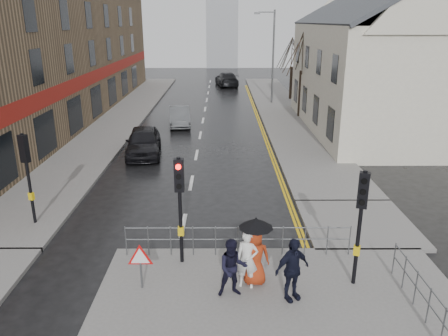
{
  "coord_description": "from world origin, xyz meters",
  "views": [
    {
      "loc": [
        1.45,
        -11.74,
        7.26
      ],
      "look_at": [
        1.53,
        3.99,
        1.92
      ],
      "focal_mm": 35.0,
      "sensor_mm": 36.0,
      "label": 1
    }
  ],
  "objects_px": {
    "pedestrian_with_umbrella": "(255,248)",
    "car_parked": "(143,142)",
    "pedestrian_b": "(233,268)",
    "car_mid": "(180,116)",
    "pedestrian_d": "(292,269)",
    "pedestrian_a": "(247,260)"
  },
  "relations": [
    {
      "from": "pedestrian_b",
      "to": "pedestrian_with_umbrella",
      "type": "height_order",
      "value": "pedestrian_with_umbrella"
    },
    {
      "from": "pedestrian_with_umbrella",
      "to": "car_parked",
      "type": "bearing_deg",
      "value": 112.39
    },
    {
      "from": "pedestrian_b",
      "to": "car_parked",
      "type": "xyz_separation_m",
      "value": [
        -4.71,
        13.54,
        -0.18
      ]
    },
    {
      "from": "pedestrian_b",
      "to": "pedestrian_d",
      "type": "xyz_separation_m",
      "value": [
        1.56,
        -0.18,
        0.07
      ]
    },
    {
      "from": "pedestrian_b",
      "to": "car_parked",
      "type": "bearing_deg",
      "value": 102.14
    },
    {
      "from": "car_mid",
      "to": "pedestrian_b",
      "type": "bearing_deg",
      "value": -87.71
    },
    {
      "from": "pedestrian_b",
      "to": "car_mid",
      "type": "height_order",
      "value": "pedestrian_b"
    },
    {
      "from": "pedestrian_with_umbrella",
      "to": "car_mid",
      "type": "xyz_separation_m",
      "value": [
        -3.99,
        20.26,
        -0.57
      ]
    },
    {
      "from": "pedestrian_b",
      "to": "pedestrian_with_umbrella",
      "type": "bearing_deg",
      "value": 34.42
    },
    {
      "from": "pedestrian_b",
      "to": "pedestrian_with_umbrella",
      "type": "relative_size",
      "value": 0.82
    },
    {
      "from": "pedestrian_a",
      "to": "pedestrian_d",
      "type": "height_order",
      "value": "pedestrian_d"
    },
    {
      "from": "pedestrian_with_umbrella",
      "to": "car_mid",
      "type": "height_order",
      "value": "pedestrian_with_umbrella"
    },
    {
      "from": "pedestrian_a",
      "to": "car_mid",
      "type": "xyz_separation_m",
      "value": [
        -3.76,
        20.41,
        -0.3
      ]
    },
    {
      "from": "pedestrian_d",
      "to": "car_mid",
      "type": "height_order",
      "value": "pedestrian_d"
    },
    {
      "from": "pedestrian_d",
      "to": "pedestrian_b",
      "type": "bearing_deg",
      "value": 145.89
    },
    {
      "from": "pedestrian_a",
      "to": "car_parked",
      "type": "bearing_deg",
      "value": 121.52
    },
    {
      "from": "car_mid",
      "to": "car_parked",
      "type": "bearing_deg",
      "value": -107.4
    },
    {
      "from": "car_parked",
      "to": "pedestrian_b",
      "type": "bearing_deg",
      "value": -77.31
    },
    {
      "from": "pedestrian_with_umbrella",
      "to": "car_parked",
      "type": "xyz_separation_m",
      "value": [
        -5.35,
        12.97,
        -0.46
      ]
    },
    {
      "from": "pedestrian_with_umbrella",
      "to": "car_parked",
      "type": "height_order",
      "value": "pedestrian_with_umbrella"
    },
    {
      "from": "pedestrian_a",
      "to": "pedestrian_d",
      "type": "relative_size",
      "value": 0.94
    },
    {
      "from": "pedestrian_b",
      "to": "pedestrian_d",
      "type": "distance_m",
      "value": 1.57
    }
  ]
}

